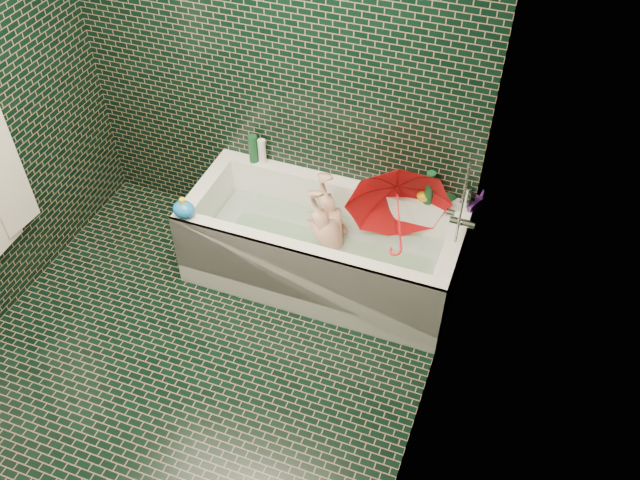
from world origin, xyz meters
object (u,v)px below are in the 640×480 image
at_px(child, 333,244).
at_px(bathtub, 322,254).
at_px(rubber_duck, 426,195).
at_px(bath_toy, 184,209).
at_px(umbrella, 399,218).

bearing_deg(child, bathtub, -72.48).
bearing_deg(rubber_duck, child, -157.42).
xyz_separation_m(child, bath_toy, (-0.83, -0.33, 0.30)).
bearing_deg(bath_toy, bathtub, 23.95).
height_order(umbrella, bath_toy, umbrella).
xyz_separation_m(bathtub, bath_toy, (-0.76, -0.31, 0.40)).
bearing_deg(bath_toy, child, 23.36).
height_order(child, bath_toy, bath_toy).
distance_m(bathtub, umbrella, 0.60).
distance_m(umbrella, bath_toy, 1.28).
height_order(umbrella, rubber_duck, umbrella).
distance_m(rubber_duck, bath_toy, 1.47).
bearing_deg(bathtub, rubber_duck, 31.54).
distance_m(child, umbrella, 0.48).
height_order(bathtub, bath_toy, bath_toy).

